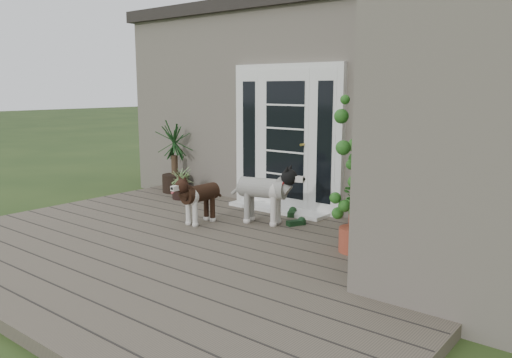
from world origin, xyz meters
The scene contains 16 objects.
deck centered at (0.00, 0.40, 0.06)m, with size 6.20×4.60×0.12m, color #6B5B4C.
house_main centered at (0.00, 4.65, 1.55)m, with size 7.40×4.00×3.10m, color #665E54.
roof_main centered at (0.00, 4.65, 3.20)m, with size 7.60×4.20×0.20m, color #2D2826.
house_wing centered at (2.90, 1.50, 1.55)m, with size 1.60×2.40×3.10m, color #665E54.
door_unit centered at (-0.20, 2.60, 1.19)m, with size 1.90×0.14×2.15m, color white.
door_step centered at (-0.20, 2.40, 0.14)m, with size 1.60×0.40×0.05m, color white.
brindle_dog centered at (-0.59, 1.17, 0.42)m, with size 0.31×0.72×0.60m, color #351F13, non-canonical shape.
white_dog centered at (0.07, 1.69, 0.47)m, with size 0.36×0.85×0.71m, color silver, non-canonical shape.
spider_plant centered at (-1.93, 2.09, 0.40)m, with size 0.53×0.53×0.57m, color #8BA767, non-canonical shape.
yucca centered at (-2.44, 2.40, 0.73)m, with size 0.84×0.84×1.22m, color black, non-canonical shape.
herb_a centered at (1.13, 2.37, 0.41)m, with size 0.46×0.46×0.59m, color #195A1B.
herb_b centered at (1.85, 2.07, 0.42)m, with size 0.41×0.41×0.61m, color #205618.
herb_c centered at (2.00, 2.26, 0.38)m, with size 0.33×0.33×0.51m, color #1D5A19.
sapling centered at (1.61, 1.38, 1.09)m, with size 0.57×0.57×1.94m, color #2A641C, non-canonical shape.
clog_left centered at (0.13, 2.29, 0.16)m, with size 0.14×0.29×0.09m, color black, non-canonical shape.
clog_right centered at (0.47, 1.88, 0.16)m, with size 0.14×0.29×0.09m, color black, non-canonical shape.
Camera 1 is at (4.15, -3.57, 1.92)m, focal length 35.72 mm.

